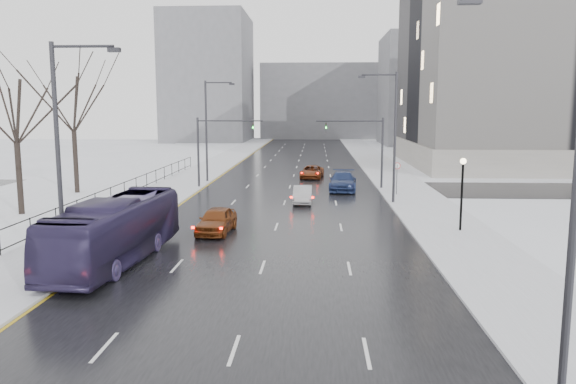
% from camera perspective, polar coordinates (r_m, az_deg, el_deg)
% --- Properties ---
extents(road, '(16.00, 150.00, 0.04)m').
position_cam_1_polar(road, '(63.47, 0.67, 1.88)').
color(road, black).
rests_on(road, ground).
extents(cross_road, '(130.00, 10.00, 0.04)m').
position_cam_1_polar(cross_road, '(51.57, 0.15, 0.36)').
color(cross_road, black).
rests_on(cross_road, ground).
extents(sidewalk_left, '(5.00, 150.00, 0.16)m').
position_cam_1_polar(sidewalk_left, '(64.72, -8.67, 1.97)').
color(sidewalk_left, silver).
rests_on(sidewalk_left, ground).
extents(sidewalk_right, '(5.00, 150.00, 0.16)m').
position_cam_1_polar(sidewalk_right, '(63.92, 10.12, 1.85)').
color(sidewalk_right, silver).
rests_on(sidewalk_right, ground).
extents(park_strip, '(14.00, 150.00, 0.12)m').
position_cam_1_polar(park_strip, '(67.27, -16.63, 1.94)').
color(park_strip, white).
rests_on(park_strip, ground).
extents(tree_park_d, '(8.75, 8.75, 12.50)m').
position_cam_1_polar(tree_park_d, '(42.80, -25.41, -2.17)').
color(tree_park_d, black).
rests_on(tree_park_d, ground).
extents(tree_park_e, '(9.45, 9.45, 13.50)m').
position_cam_1_polar(tree_park_e, '(51.85, -20.60, -0.16)').
color(tree_park_e, black).
rests_on(tree_park_e, ground).
extents(iron_fence, '(0.06, 70.00, 1.30)m').
position_cam_1_polar(iron_fence, '(36.99, -21.85, -2.08)').
color(iron_fence, black).
rests_on(iron_fence, sidewalk_left).
extents(streetlight_r_near, '(2.95, 0.25, 10.00)m').
position_cam_1_polar(streetlight_r_near, '(14.30, 26.45, 0.89)').
color(streetlight_r_near, '#2D2D33').
rests_on(streetlight_r_near, ground).
extents(streetlight_r_mid, '(2.95, 0.25, 10.00)m').
position_cam_1_polar(streetlight_r_mid, '(43.41, 10.52, 6.12)').
color(streetlight_r_mid, '#2D2D33').
rests_on(streetlight_r_mid, ground).
extents(streetlight_l_near, '(2.95, 0.25, 10.00)m').
position_cam_1_polar(streetlight_l_near, '(25.39, -21.89, 4.09)').
color(streetlight_l_near, '#2D2D33').
rests_on(streetlight_l_near, ground).
extents(streetlight_l_far, '(2.95, 0.25, 10.00)m').
position_cam_1_polar(streetlight_l_far, '(56.04, -8.08, 6.67)').
color(streetlight_l_far, '#2D2D33').
rests_on(streetlight_l_far, ground).
extents(lamppost_r_mid, '(0.36, 0.36, 4.28)m').
position_cam_1_polar(lamppost_r_mid, '(34.37, 17.28, 0.82)').
color(lamppost_r_mid, black).
rests_on(lamppost_r_mid, sidewalk_right).
extents(mast_signal_right, '(6.10, 0.33, 6.50)m').
position_cam_1_polar(mast_signal_right, '(51.33, 8.37, 4.82)').
color(mast_signal_right, '#2D2D33').
rests_on(mast_signal_right, ground).
extents(mast_signal_left, '(6.10, 0.33, 6.50)m').
position_cam_1_polar(mast_signal_left, '(52.03, -7.97, 4.88)').
color(mast_signal_left, '#2D2D33').
rests_on(mast_signal_left, ground).
extents(no_uturn_sign, '(0.60, 0.06, 2.70)m').
position_cam_1_polar(no_uturn_sign, '(47.74, 11.02, 2.31)').
color(no_uturn_sign, '#2D2D33').
rests_on(no_uturn_sign, sidewalk_right).
extents(civic_building, '(41.00, 31.00, 24.80)m').
position_cam_1_polar(civic_building, '(81.86, 26.79, 10.32)').
color(civic_building, gray).
rests_on(civic_building, ground).
extents(bldg_far_right, '(24.00, 20.00, 22.00)m').
position_cam_1_polar(bldg_far_right, '(120.79, 15.34, 9.92)').
color(bldg_far_right, slate).
rests_on(bldg_far_right, ground).
extents(bldg_far_left, '(18.00, 22.00, 28.00)m').
position_cam_1_polar(bldg_far_left, '(130.49, -8.06, 11.32)').
color(bldg_far_left, slate).
rests_on(bldg_far_left, ground).
extents(bldg_far_center, '(30.00, 18.00, 18.00)m').
position_cam_1_polar(bldg_far_center, '(143.02, 3.56, 9.13)').
color(bldg_far_center, slate).
rests_on(bldg_far_center, ground).
extents(bus, '(3.34, 11.21, 3.08)m').
position_cam_1_polar(bus, '(27.82, -17.06, -3.74)').
color(bus, '#322950').
rests_on(bus, road).
extents(sedan_center_near, '(2.11, 4.56, 1.51)m').
position_cam_1_polar(sedan_center_near, '(33.23, -7.27, -2.87)').
color(sedan_center_near, brown).
rests_on(sedan_center_near, road).
extents(sedan_right_near, '(1.44, 4.09, 1.35)m').
position_cam_1_polar(sedan_right_near, '(43.35, 1.50, -0.26)').
color(sedan_right_near, '#9E9DA1').
rests_on(sedan_right_near, road).
extents(sedan_right_cross, '(2.69, 4.97, 1.33)m').
position_cam_1_polar(sedan_right_cross, '(59.10, 2.44, 2.06)').
color(sedan_right_cross, maroon).
rests_on(sedan_right_cross, road).
extents(sedan_right_far, '(2.75, 5.94, 1.68)m').
position_cam_1_polar(sedan_right_far, '(50.35, 5.59, 1.11)').
color(sedan_right_far, navy).
rests_on(sedan_right_far, road).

